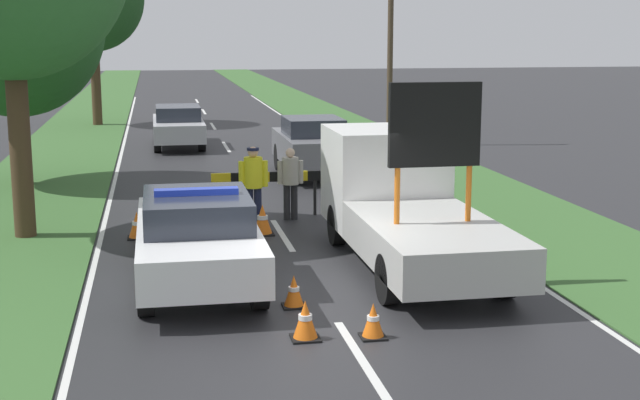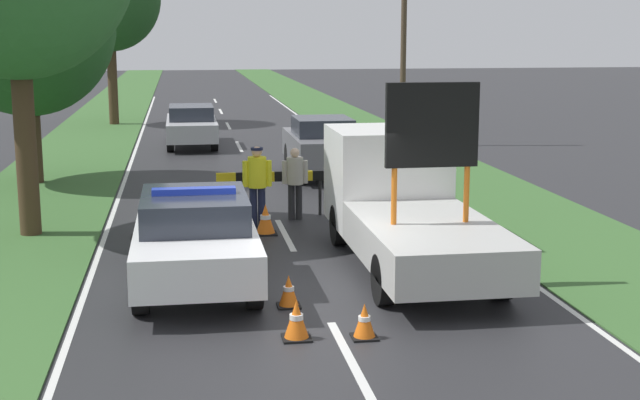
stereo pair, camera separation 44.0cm
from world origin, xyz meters
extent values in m
plane|color=#28282B|center=(0.00, 0.00, 0.00)|extent=(160.00, 160.00, 0.00)
cube|color=silver|center=(0.00, -2.75, 0.00)|extent=(0.12, 2.83, 0.01)
cube|color=silver|center=(0.00, 4.24, 0.00)|extent=(0.12, 2.83, 0.01)
cube|color=silver|center=(0.00, 11.22, 0.00)|extent=(0.12, 2.83, 0.01)
cube|color=silver|center=(0.00, 18.20, 0.00)|extent=(0.12, 2.83, 0.01)
cube|color=silver|center=(0.00, 25.19, 0.00)|extent=(0.12, 2.83, 0.01)
cube|color=silver|center=(0.00, 32.17, 0.00)|extent=(0.12, 2.83, 0.01)
cube|color=silver|center=(0.00, 39.15, 0.00)|extent=(0.12, 2.83, 0.01)
cube|color=silver|center=(-3.58, 12.42, 0.00)|extent=(0.10, 61.10, 0.01)
cube|color=silver|center=(3.58, 12.42, 0.00)|extent=(0.10, 61.10, 0.01)
cube|color=#38602D|center=(-5.44, 20.00, 0.01)|extent=(3.51, 120.00, 0.03)
cube|color=#38602D|center=(5.44, 20.00, 0.01)|extent=(3.51, 120.00, 0.03)
cube|color=white|center=(-1.84, 1.02, 0.70)|extent=(1.89, 4.85, 0.62)
cube|color=#282D38|center=(-1.84, 0.87, 1.26)|extent=(1.66, 2.23, 0.49)
cylinder|color=black|center=(-2.66, 2.52, 0.40)|extent=(0.24, 0.79, 0.79)
cylinder|color=black|center=(-1.02, 2.52, 0.40)|extent=(0.24, 0.79, 0.79)
cylinder|color=black|center=(-2.66, -0.49, 0.40)|extent=(0.24, 0.79, 0.79)
cylinder|color=black|center=(-1.02, -0.49, 0.40)|extent=(0.24, 0.79, 0.79)
cube|color=#1E38C6|center=(-1.84, 0.87, 1.55)|extent=(1.32, 0.24, 0.10)
cube|color=#193399|center=(-1.84, 1.02, 0.74)|extent=(1.90, 3.97, 0.10)
cube|color=black|center=(-1.84, 3.48, 0.64)|extent=(1.04, 0.08, 0.37)
cube|color=white|center=(1.84, 3.23, 1.31)|extent=(2.08, 2.12, 1.84)
cube|color=#232833|center=(1.84, 4.27, 1.64)|extent=(1.77, 0.04, 0.81)
cube|color=#B2B2AD|center=(1.84, 0.18, 0.72)|extent=(2.08, 3.96, 0.66)
cylinder|color=#D16619|center=(1.25, 0.18, 1.50)|extent=(0.09, 0.09, 0.90)
cylinder|color=#D16619|center=(2.43, 0.18, 1.50)|extent=(0.09, 0.09, 0.90)
cube|color=black|center=(1.84, 0.18, 2.61)|extent=(1.47, 0.12, 1.32)
cylinder|color=black|center=(0.92, 3.23, 0.39)|extent=(0.24, 0.78, 0.78)
cylinder|color=black|center=(2.76, 3.23, 0.39)|extent=(0.24, 0.78, 0.78)
cylinder|color=black|center=(0.92, -0.61, 0.39)|extent=(0.24, 0.78, 0.78)
cylinder|color=black|center=(2.76, -0.61, 0.39)|extent=(0.24, 0.78, 0.78)
cylinder|color=black|center=(-1.04, 6.07, 0.39)|extent=(0.07, 0.07, 0.78)
cylinder|color=black|center=(1.00, 6.07, 0.39)|extent=(0.07, 0.07, 0.78)
cube|color=yellow|center=(-1.08, 6.07, 0.89)|extent=(0.42, 0.08, 0.21)
cube|color=black|center=(-0.65, 6.07, 0.89)|extent=(0.42, 0.08, 0.21)
cube|color=yellow|center=(-0.23, 6.07, 0.89)|extent=(0.42, 0.08, 0.21)
cube|color=black|center=(0.20, 6.07, 0.89)|extent=(0.42, 0.08, 0.21)
cube|color=yellow|center=(0.62, 6.07, 0.89)|extent=(0.42, 0.08, 0.21)
cube|color=black|center=(1.04, 6.07, 0.89)|extent=(0.42, 0.08, 0.21)
cylinder|color=#191E38|center=(-0.57, 5.04, 0.42)|extent=(0.16, 0.16, 0.85)
cylinder|color=#191E38|center=(-0.39, 5.04, 0.42)|extent=(0.16, 0.16, 0.85)
cylinder|color=yellow|center=(-0.48, 5.04, 1.16)|extent=(0.39, 0.39, 0.63)
cylinder|color=yellow|center=(-0.72, 5.04, 1.13)|extent=(0.13, 0.13, 0.54)
cylinder|color=yellow|center=(-0.24, 5.04, 1.13)|extent=(0.13, 0.13, 0.54)
sphere|color=tan|center=(-0.48, 5.04, 1.59)|extent=(0.22, 0.22, 0.22)
cylinder|color=#141933|center=(-0.48, 5.04, 1.65)|extent=(0.25, 0.25, 0.05)
cylinder|color=#232326|center=(0.31, 5.68, 0.39)|extent=(0.15, 0.15, 0.78)
cylinder|color=#232326|center=(0.47, 5.68, 0.39)|extent=(0.15, 0.15, 0.78)
cylinder|color=#B2AD9E|center=(0.39, 5.68, 1.07)|extent=(0.36, 0.36, 0.59)
cylinder|color=#B2AD9E|center=(0.17, 5.68, 1.04)|extent=(0.12, 0.12, 0.50)
cylinder|color=#B2AD9E|center=(0.61, 5.68, 1.04)|extent=(0.12, 0.12, 0.50)
sphere|color=beige|center=(0.39, 5.68, 1.47)|extent=(0.20, 0.20, 0.20)
cube|color=black|center=(-0.57, -1.92, 0.01)|extent=(0.39, 0.39, 0.03)
cone|color=orange|center=(-0.57, -1.92, 0.28)|extent=(0.33, 0.33, 0.51)
cylinder|color=white|center=(-0.57, -1.92, 0.31)|extent=(0.19, 0.19, 0.07)
cube|color=black|center=(-0.50, -0.50, 0.01)|extent=(0.35, 0.35, 0.03)
cone|color=orange|center=(-0.50, -0.50, 0.26)|extent=(0.29, 0.29, 0.46)
cylinder|color=white|center=(-0.50, -0.50, 0.28)|extent=(0.17, 0.17, 0.06)
cube|color=black|center=(-0.38, 4.35, 0.01)|extent=(0.45, 0.45, 0.03)
cone|color=orange|center=(-0.38, 4.35, 0.32)|extent=(0.38, 0.38, 0.59)
cylinder|color=white|center=(-0.38, 4.35, 0.35)|extent=(0.21, 0.21, 0.08)
cube|color=black|center=(-2.87, 4.46, 0.01)|extent=(0.39, 0.39, 0.03)
cone|color=orange|center=(-2.87, 4.46, 0.29)|extent=(0.33, 0.33, 0.51)
cylinder|color=white|center=(-2.87, 4.46, 0.31)|extent=(0.19, 0.19, 0.07)
cube|color=black|center=(0.33, -2.03, 0.01)|extent=(0.34, 0.34, 0.03)
cone|color=orange|center=(0.33, -2.03, 0.26)|extent=(0.29, 0.29, 0.45)
cylinder|color=white|center=(0.33, -2.03, 0.28)|extent=(0.17, 0.17, 0.06)
cube|color=slate|center=(1.89, 11.42, 0.78)|extent=(1.75, 4.14, 0.78)
cube|color=#282D38|center=(1.89, 11.30, 1.42)|extent=(1.54, 1.90, 0.49)
cylinder|color=black|center=(1.13, 12.70, 0.39)|extent=(0.24, 0.78, 0.78)
cylinder|color=black|center=(2.64, 12.70, 0.39)|extent=(0.24, 0.78, 0.78)
cylinder|color=black|center=(1.13, 10.14, 0.39)|extent=(0.24, 0.78, 0.78)
cylinder|color=black|center=(2.64, 10.14, 0.39)|extent=(0.24, 0.78, 0.78)
cube|color=#B2B2B7|center=(-1.65, 18.60, 0.65)|extent=(1.72, 4.66, 0.62)
cube|color=#282D38|center=(-1.65, 18.46, 1.21)|extent=(1.51, 2.14, 0.49)
cylinder|color=black|center=(-2.39, 20.05, 0.34)|extent=(0.24, 0.68, 0.68)
cylinder|color=black|center=(-0.91, 20.05, 0.34)|extent=(0.24, 0.68, 0.68)
cylinder|color=black|center=(-2.39, 17.16, 0.34)|extent=(0.24, 0.68, 0.68)
cylinder|color=black|center=(-0.91, 17.16, 0.34)|extent=(0.24, 0.68, 0.68)
cylinder|color=#42301E|center=(-5.92, 11.35, 1.25)|extent=(0.42, 0.42, 2.50)
ellipsoid|color=#235623|center=(-5.92, 11.35, 4.22)|extent=(4.58, 4.58, 4.81)
cylinder|color=#42301E|center=(-4.88, 26.47, 1.90)|extent=(0.41, 0.41, 3.80)
cylinder|color=#42301E|center=(-5.06, 4.97, 1.90)|extent=(0.42, 0.42, 3.79)
cylinder|color=#473828|center=(5.75, 17.54, 4.13)|extent=(0.20, 0.20, 8.25)
camera|label=1|loc=(-2.45, -13.09, 4.06)|focal=50.00mm
camera|label=2|loc=(-2.01, -13.17, 4.06)|focal=50.00mm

